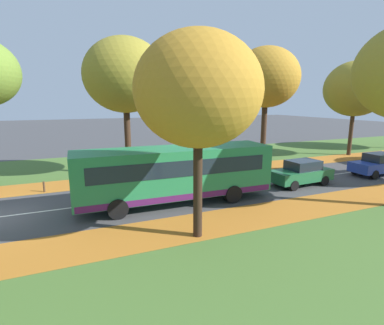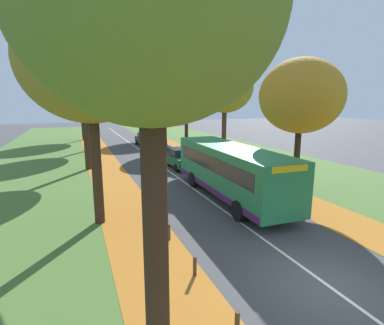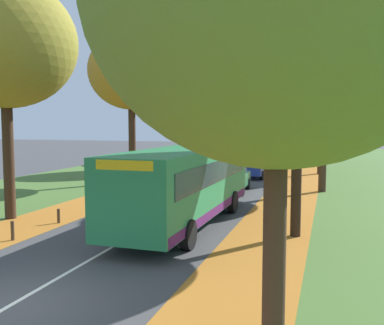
# 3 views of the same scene
# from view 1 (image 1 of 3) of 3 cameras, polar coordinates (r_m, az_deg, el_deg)

# --- Properties ---
(grass_verge_left) EXTENTS (12.00, 90.00, 0.01)m
(grass_verge_left) POSITION_cam_1_polar(r_m,az_deg,el_deg) (30.47, 10.36, 1.32)
(grass_verge_left) COLOR #476B2D
(grass_verge_left) RESTS_ON ground
(leaf_litter_left) EXTENTS (2.80, 60.00, 0.00)m
(leaf_litter_left) POSITION_cam_1_polar(r_m,az_deg,el_deg) (23.60, 4.22, -1.52)
(leaf_litter_left) COLOR #B26B23
(leaf_litter_left) RESTS_ON grass_verge_left
(leaf_litter_right) EXTENTS (2.80, 60.00, 0.00)m
(leaf_litter_right) POSITION_cam_1_polar(r_m,az_deg,el_deg) (16.30, 19.21, -8.28)
(leaf_litter_right) COLOR #B26B23
(leaf_litter_right) RESTS_ON grass_verge_right
(road_centre_line) EXTENTS (0.12, 80.00, 0.01)m
(road_centre_line) POSITION_cam_1_polar(r_m,az_deg,el_deg) (23.50, 22.67, -2.49)
(road_centre_line) COLOR silver
(road_centre_line) RESTS_ON ground
(tree_left_near) EXTENTS (5.79, 5.79, 9.74)m
(tree_left_near) POSITION_cam_1_polar(r_m,az_deg,el_deg) (22.30, -12.64, 15.85)
(tree_left_near) COLOR #382619
(tree_left_near) RESTS_ON ground
(tree_left_mid) EXTENTS (5.64, 5.64, 9.88)m
(tree_left_mid) POSITION_cam_1_polar(r_m,az_deg,el_deg) (27.12, 13.95, 15.41)
(tree_left_mid) COLOR #382619
(tree_left_mid) RESTS_ON ground
(tree_left_far) EXTENTS (5.89, 5.89, 9.18)m
(tree_left_far) POSITION_cam_1_polar(r_m,az_deg,el_deg) (33.81, 28.70, 12.20)
(tree_left_far) COLOR #422D1E
(tree_left_far) RESTS_ON ground
(tree_right_near) EXTENTS (4.78, 4.78, 7.93)m
(tree_right_near) POSITION_cam_1_polar(r_m,az_deg,el_deg) (11.34, 1.18, 13.54)
(tree_right_near) COLOR black
(tree_right_near) RESTS_ON ground
(bollard_second) EXTENTS (0.12, 0.12, 0.65)m
(bollard_second) POSITION_cam_1_polar(r_m,az_deg,el_deg) (20.11, -26.35, -4.16)
(bollard_second) COLOR #4C3823
(bollard_second) RESTS_ON ground
(bollard_third) EXTENTS (0.12, 0.12, 0.66)m
(bollard_third) POSITION_cam_1_polar(r_m,az_deg,el_deg) (20.11, -18.63, -3.51)
(bollard_third) COLOR #4C3823
(bollard_third) RESTS_ON ground
(bollard_fourth) EXTENTS (0.12, 0.12, 0.57)m
(bollard_fourth) POSITION_cam_1_polar(r_m,az_deg,el_deg) (20.48, -11.05, -2.97)
(bollard_fourth) COLOR #4C3823
(bollard_fourth) RESTS_ON ground
(bus) EXTENTS (2.82, 10.45, 2.98)m
(bus) POSITION_cam_1_polar(r_m,az_deg,el_deg) (15.88, -3.26, -1.78)
(bus) COLOR #237A47
(bus) RESTS_ON ground
(car_green_lead) EXTENTS (1.94, 4.28, 1.62)m
(car_green_lead) POSITION_cam_1_polar(r_m,az_deg,el_deg) (20.66, 20.08, -1.84)
(car_green_lead) COLOR #1E6038
(car_green_lead) RESTS_ON ground
(car_blue_following) EXTENTS (1.83, 4.22, 1.62)m
(car_blue_following) POSITION_cam_1_polar(r_m,az_deg,el_deg) (25.93, 31.94, -0.27)
(car_blue_following) COLOR #233D9E
(car_blue_following) RESTS_ON ground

